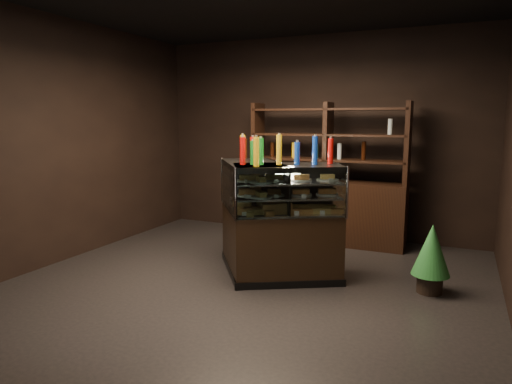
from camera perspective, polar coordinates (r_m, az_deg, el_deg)
ground at (r=5.01m, az=-1.11°, el=-11.57°), size 5.00×5.00×0.00m
room_shell at (r=4.69m, az=-1.19°, el=11.22°), size 5.02×5.02×3.01m
display_case at (r=5.19m, az=1.70°, el=-5.75°), size 1.70×1.31×1.29m
food_display at (r=5.08m, az=1.69°, el=-0.03°), size 1.38×0.99×0.41m
bottles_top at (r=5.03m, az=1.77°, el=5.20°), size 1.22×0.85×0.30m
potted_conifer at (r=4.99m, az=21.12°, el=-6.62°), size 0.38×0.38×0.82m
back_shelving at (r=6.62m, az=8.79°, el=-1.07°), size 2.21×0.43×2.00m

